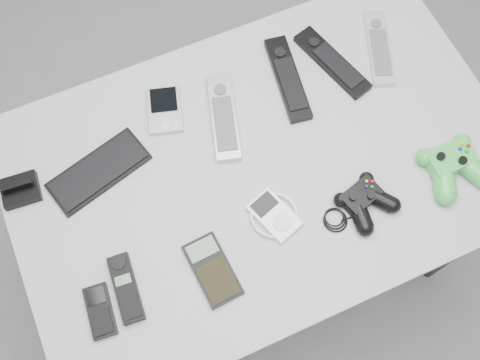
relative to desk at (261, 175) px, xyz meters
name	(u,v)px	position (x,y,z in m)	size (l,w,h in m)	color
floor	(247,255)	(-0.03, -0.01, -0.71)	(3.50, 3.50, 0.00)	slate
desk	(261,175)	(0.00, 0.00, 0.00)	(1.16, 0.75, 0.78)	#979799
pda_keyboard	(99,171)	(-0.35, 0.13, 0.07)	(0.23, 0.10, 0.01)	black
dock_bracket	(19,188)	(-0.53, 0.16, 0.09)	(0.08, 0.07, 0.04)	black
pda	(165,110)	(-0.16, 0.22, 0.08)	(0.08, 0.12, 0.02)	#AFAFB6
remote_silver_a	(224,117)	(-0.04, 0.14, 0.08)	(0.06, 0.23, 0.03)	#AFAFB6
remote_black_a	(288,78)	(0.15, 0.18, 0.08)	(0.05, 0.24, 0.02)	black
remote_black_b	(332,62)	(0.27, 0.18, 0.08)	(0.05, 0.23, 0.02)	black
remote_silver_b	(379,47)	(0.40, 0.17, 0.08)	(0.05, 0.22, 0.02)	silver
mobile_phone	(100,311)	(-0.45, -0.17, 0.08)	(0.05, 0.11, 0.02)	black
cordless_handset	(126,288)	(-0.38, -0.15, 0.08)	(0.05, 0.15, 0.02)	black
calculator	(212,270)	(-0.20, -0.18, 0.08)	(0.08, 0.15, 0.02)	black
mp3_player	(274,215)	(-0.03, -0.13, 0.08)	(0.11, 0.11, 0.02)	white
controller_black	(365,200)	(0.17, -0.18, 0.09)	(0.21, 0.13, 0.04)	black
controller_green	(454,165)	(0.39, -0.19, 0.09)	(0.15, 0.16, 0.05)	green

